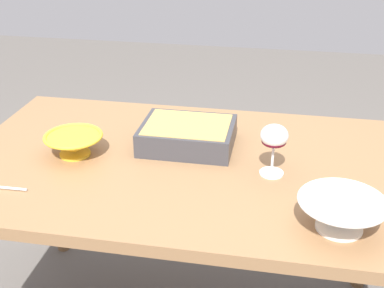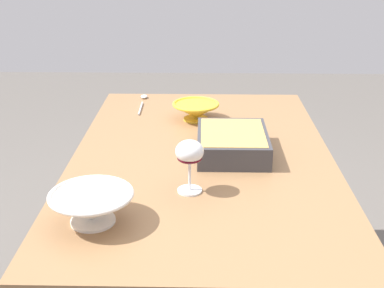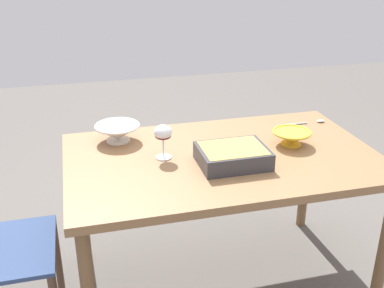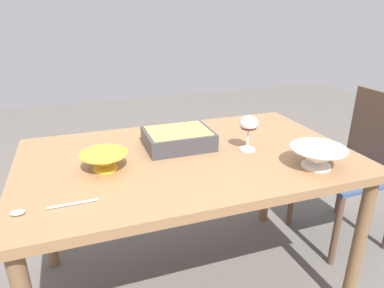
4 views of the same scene
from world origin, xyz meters
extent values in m
cube|color=olive|center=(0.00, 0.00, 0.72)|extent=(1.45, 0.89, 0.04)
cylinder|color=brown|center=(0.67, -0.39, 0.35)|extent=(0.06, 0.06, 0.70)
cylinder|color=brown|center=(0.67, 0.39, 0.35)|extent=(0.06, 0.06, 0.70)
cylinder|color=white|center=(-0.27, 0.04, 0.74)|extent=(0.07, 0.07, 0.01)
cylinder|color=white|center=(-0.27, 0.04, 0.79)|extent=(0.01, 0.01, 0.09)
ellipsoid|color=white|center=(-0.27, 0.04, 0.87)|extent=(0.08, 0.08, 0.07)
ellipsoid|color=#4C0A19|center=(-0.27, 0.04, 0.85)|extent=(0.07, 0.07, 0.03)
cube|color=#38383D|center=(0.01, -0.10, 0.78)|extent=(0.31, 0.24, 0.08)
cube|color=tan|center=(0.01, -0.10, 0.81)|extent=(0.27, 0.22, 0.02)
cylinder|color=yellow|center=(0.36, 0.03, 0.74)|extent=(0.10, 0.10, 0.01)
cone|color=yellow|center=(0.36, 0.03, 0.78)|extent=(0.18, 0.18, 0.06)
torus|color=yellow|center=(0.36, 0.03, 0.81)|extent=(0.19, 0.19, 0.01)
cylinder|color=white|center=(-0.46, 0.29, 0.74)|extent=(0.12, 0.12, 0.01)
cone|color=white|center=(-0.46, 0.29, 0.79)|extent=(0.22, 0.22, 0.07)
torus|color=white|center=(-0.46, 0.29, 0.82)|extent=(0.22, 0.22, 0.01)
cylinder|color=silver|center=(0.49, 0.27, 0.75)|extent=(0.16, 0.01, 0.01)
ellipsoid|color=silver|center=(0.66, 0.27, 0.75)|extent=(0.04, 0.03, 0.01)
camera|label=1|loc=(-0.29, 1.41, 1.51)|focal=47.85mm
camera|label=2|loc=(-1.66, 0.00, 1.46)|focal=49.02mm
camera|label=3|loc=(-0.64, -1.89, 1.67)|focal=43.87mm
camera|label=4|loc=(0.44, 1.31, 1.35)|focal=31.82mm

